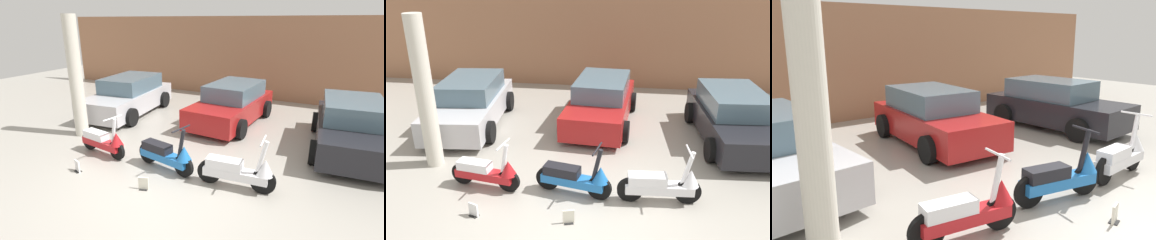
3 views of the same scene
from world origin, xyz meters
The scene contains 11 objects.
ground_plane centered at (0.00, 0.00, 0.00)m, with size 28.00×28.00×0.00m, color #9E998E.
wall_back centered at (0.00, 7.90, 1.65)m, with size 19.60×0.12×3.31m, color #9E6B4C.
scooter_front_left centered at (-1.91, 0.68, 0.37)m, with size 1.49×0.57×1.04m.
scooter_front_right centered at (-0.13, 0.68, 0.38)m, with size 1.53×0.64×1.08m.
scooter_front_center centered at (1.51, 0.65, 0.39)m, with size 1.57×0.56×1.09m.
car_rear_left centered at (-3.55, 3.82, 0.61)m, with size 2.11×3.91×1.28m.
car_rear_center centered at (0.04, 4.45, 0.60)m, with size 2.01×3.81×1.26m.
car_rear_right centered at (3.44, 3.71, 0.61)m, with size 2.01×3.85×1.27m.
placard_near_left_scooter centered at (-1.85, -0.25, 0.11)m, with size 0.20×0.17×0.26m.
placard_near_right_scooter centered at (-0.14, -0.21, 0.11)m, with size 0.20×0.16×0.26m.
support_column_side centered at (-3.45, 1.46, 1.65)m, with size 0.37×0.37×3.31m, color beige.
Camera 2 is at (0.76, -5.48, 4.15)m, focal length 35.00 mm.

